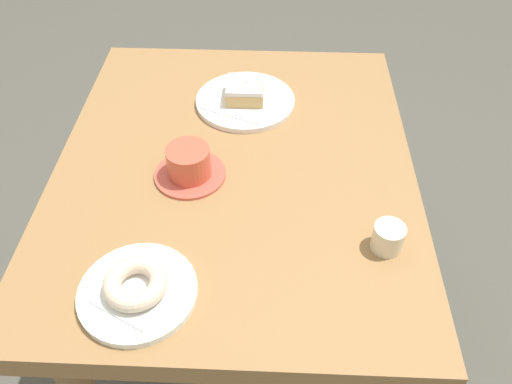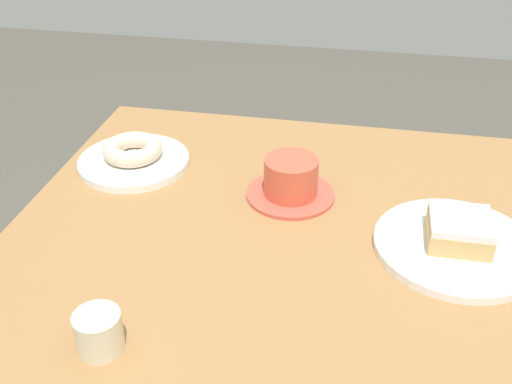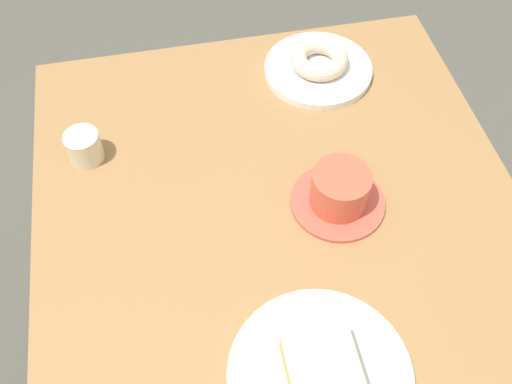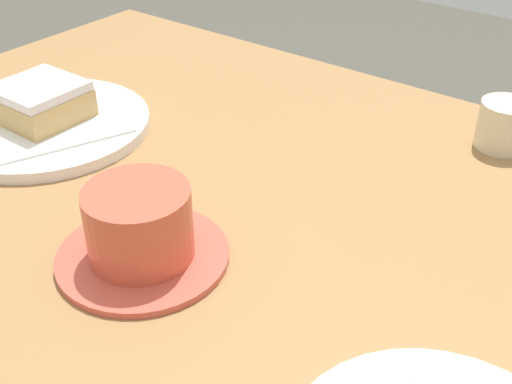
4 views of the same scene
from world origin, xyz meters
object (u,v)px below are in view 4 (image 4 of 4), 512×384
object	(u,v)px
plate_glazed_square	(46,125)
coffee_cup	(140,229)
donut_glazed_square	(41,101)
sugar_jar	(504,125)

from	to	relation	value
plate_glazed_square	coffee_cup	size ratio (longest dim) A/B	1.61
plate_glazed_square	coffee_cup	xyz separation A→B (m)	(0.25, -0.10, 0.02)
donut_glazed_square	coffee_cup	distance (m)	0.27
plate_glazed_square	sugar_jar	bearing A→B (deg)	32.93
plate_glazed_square	coffee_cup	bearing A→B (deg)	-21.05
coffee_cup	donut_glazed_square	bearing A→B (deg)	158.95
sugar_jar	plate_glazed_square	bearing A→B (deg)	-147.07
donut_glazed_square	sugar_jar	world-z (taller)	donut_glazed_square
coffee_cup	sugar_jar	world-z (taller)	coffee_cup
plate_glazed_square	sugar_jar	size ratio (longest dim) A/B	4.20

